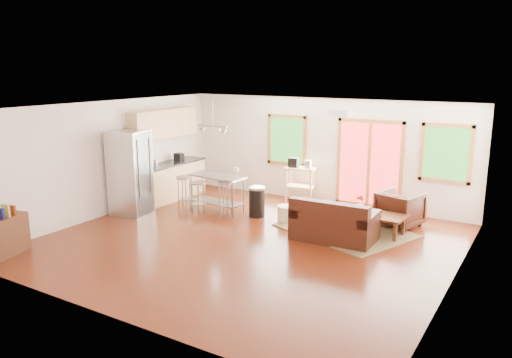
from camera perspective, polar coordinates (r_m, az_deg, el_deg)
The scene contains 29 objects.
floor at distance 9.80m, azimuth -0.92°, elevation -7.25°, with size 7.50×7.00×0.02m, color #3D1407.
ceiling at distance 9.24m, azimuth -0.98°, elevation 8.21°, with size 7.50×7.00×0.02m, color white.
back_wall at distance 12.49m, azimuth 7.69°, elevation 3.21°, with size 7.50×0.02×2.60m, color white.
left_wall at distance 11.84m, azimuth -16.54°, elevation 2.28°, with size 0.02×7.00×2.60m, color white.
right_wall at distance 8.13m, azimuth 22.10°, elevation -2.73°, with size 0.02×7.00×2.60m, color white.
front_wall at distance 6.83m, azimuth -16.94°, elevation -5.18°, with size 7.50×0.02×2.60m, color white.
window_left at distance 12.84m, azimuth 3.53°, elevation 4.46°, with size 1.10×0.05×1.30m.
french_doors at distance 12.05m, azimuth 12.80°, elevation 1.70°, with size 1.60×0.05×2.10m.
window_right at distance 11.57m, azimuth 20.88°, elevation 2.74°, with size 1.10×0.05×1.30m.
rug at distance 10.57m, azimuth 10.17°, elevation -5.81°, with size 2.48×1.91×0.02m, color #47643F.
loveseat at distance 9.90m, azimuth 8.85°, elevation -5.09°, with size 1.62×0.95×0.85m.
coffee_table at distance 10.38m, azimuth 13.71°, elevation -4.23°, with size 1.13×0.72×0.44m.
armchair at distance 11.04m, azimuth 16.15°, elevation -3.13°, with size 0.81×0.76×0.83m, color black.
ottoman at distance 11.05m, azimuth 10.70°, elevation -4.09°, with size 0.55×0.55×0.37m, color black.
pouf at distance 11.02m, azimuth 3.51°, elevation -3.97°, with size 0.40×0.40×0.35m, color #F0EECD.
vase at distance 10.68m, azimuth 11.78°, elevation -2.89°, with size 0.23×0.24×0.31m.
book at distance 10.44m, azimuth 14.48°, elevation -3.27°, with size 0.20×0.02×0.26m, color #66250D.
cabinets at distance 12.90m, azimuth -10.05°, elevation 1.75°, with size 0.64×2.24×2.30m.
refrigerator at distance 11.77m, azimuth -14.16°, elevation 0.70°, with size 0.90×0.88×1.93m.
island at distance 11.70m, azimuth -4.47°, elevation -0.88°, with size 1.40×0.64×0.87m.
cup at distance 11.60m, azimuth -2.23°, elevation 1.13°, with size 0.12×0.09×0.12m, color white.
bar_stool_a at distance 12.02m, azimuth -8.23°, elevation -0.66°, with size 0.48×0.48×0.79m.
bar_stool_b at distance 11.60m, azimuth -6.64°, elevation -1.25°, with size 0.42×0.42×0.75m.
bar_stool_c at distance 11.38m, azimuth -3.53°, elevation -1.27°, with size 0.42×0.42×0.80m.
trash_can at distance 11.32m, azimuth 0.09°, elevation -2.59°, with size 0.41×0.41×0.69m.
kitchen_cart at distance 12.45m, azimuth 5.02°, elevation 0.77°, with size 0.81×0.60×1.13m.
bookshelf at distance 10.08m, azimuth -26.63°, elevation -5.76°, with size 0.50×0.86×0.95m.
ceiling_flush at distance 9.06m, azimuth 9.76°, elevation 7.43°, with size 0.35×0.35×0.12m, color white.
pendant_light at distance 11.61m, azimuth -4.96°, elevation 5.55°, with size 0.80×0.18×0.79m.
Camera 1 is at (4.92, -7.79, 3.33)m, focal length 35.00 mm.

